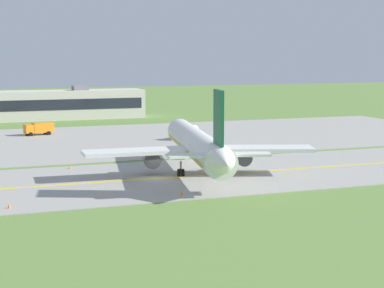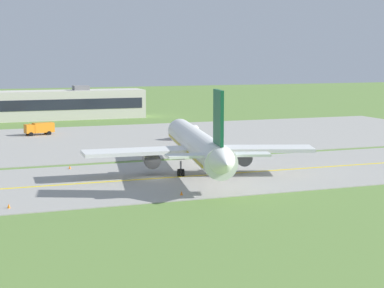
% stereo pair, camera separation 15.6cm
% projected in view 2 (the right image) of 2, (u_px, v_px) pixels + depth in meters
% --- Properties ---
extents(ground_plane, '(500.00, 500.00, 0.00)m').
position_uv_depth(ground_plane, '(156.00, 179.00, 89.29)').
color(ground_plane, olive).
extents(taxiway_strip, '(240.00, 28.00, 0.10)m').
position_uv_depth(taxiway_strip, '(155.00, 179.00, 89.28)').
color(taxiway_strip, '#9E9B93').
rests_on(taxiway_strip, ground).
extents(apron_pad, '(140.00, 52.00, 0.10)m').
position_uv_depth(apron_pad, '(141.00, 139.00, 131.74)').
color(apron_pad, '#9E9B93').
rests_on(apron_pad, ground).
extents(taxiway_centreline, '(220.00, 0.60, 0.01)m').
position_uv_depth(taxiway_centreline, '(155.00, 178.00, 89.27)').
color(taxiway_centreline, yellow).
rests_on(taxiway_centreline, taxiway_strip).
extents(airplane_lead, '(32.17, 39.46, 12.70)m').
position_uv_depth(airplane_lead, '(198.00, 145.00, 92.35)').
color(airplane_lead, white).
rests_on(airplane_lead, ground).
extents(service_truck_baggage, '(6.08, 5.14, 2.65)m').
position_uv_depth(service_truck_baggage, '(187.00, 132.00, 130.96)').
color(service_truck_baggage, red).
rests_on(service_truck_baggage, ground).
extents(service_truck_catering, '(6.29, 3.26, 2.60)m').
position_uv_depth(service_truck_catering, '(40.00, 128.00, 137.22)').
color(service_truck_catering, orange).
rests_on(service_truck_catering, ground).
extents(terminal_building, '(54.61, 9.42, 8.67)m').
position_uv_depth(terminal_building, '(39.00, 105.00, 169.67)').
color(terminal_building, beige).
rests_on(terminal_building, ground).
extents(traffic_cone_near_edge, '(0.44, 0.44, 0.60)m').
position_uv_depth(traffic_cone_near_edge, '(181.00, 193.00, 78.71)').
color(traffic_cone_near_edge, orange).
rests_on(traffic_cone_near_edge, ground).
extents(traffic_cone_mid_edge, '(0.44, 0.44, 0.60)m').
position_uv_depth(traffic_cone_mid_edge, '(70.00, 167.00, 96.74)').
color(traffic_cone_mid_edge, orange).
rests_on(traffic_cone_mid_edge, ground).
extents(traffic_cone_far_edge, '(0.44, 0.44, 0.60)m').
position_uv_depth(traffic_cone_far_edge, '(9.00, 206.00, 72.03)').
color(traffic_cone_far_edge, orange).
rests_on(traffic_cone_far_edge, ground).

